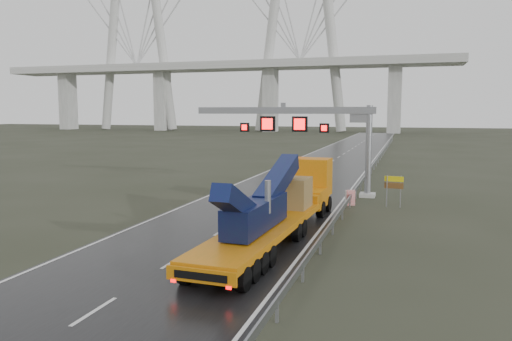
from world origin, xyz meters
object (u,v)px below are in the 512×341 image
(sign_gantry, at_px, (308,125))
(exit_sign_pair, at_px, (394,185))
(striped_barrier, at_px, (350,198))
(heavy_haul_truck, at_px, (285,202))

(sign_gantry, relative_size, exit_sign_pair, 6.65)
(exit_sign_pair, relative_size, striped_barrier, 2.05)
(heavy_haul_truck, bearing_deg, sign_gantry, 98.22)
(heavy_haul_truck, distance_m, striped_barrier, 9.50)
(heavy_haul_truck, xyz_separation_m, striped_barrier, (2.59, 9.07, -1.12))
(sign_gantry, height_order, exit_sign_pair, sign_gantry)
(heavy_haul_truck, bearing_deg, striped_barrier, 76.57)
(sign_gantry, height_order, heavy_haul_truck, sign_gantry)
(heavy_haul_truck, distance_m, exit_sign_pair, 10.80)
(sign_gantry, relative_size, heavy_haul_truck, 0.81)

